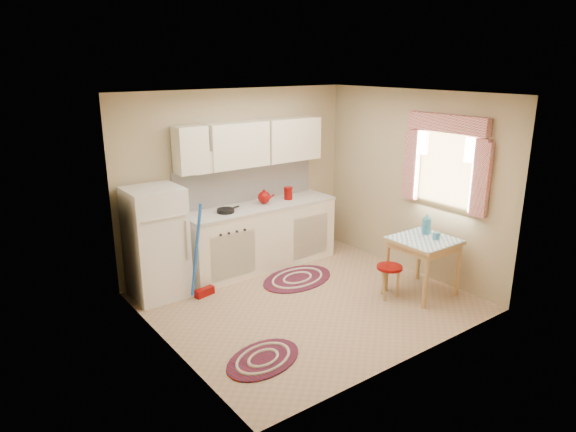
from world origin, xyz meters
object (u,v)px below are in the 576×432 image
at_px(base_cabinets, 261,237).
at_px(fridge, 156,243).
at_px(stool, 389,282).
at_px(table, 422,266).

bearing_deg(base_cabinets, fridge, -178.17).
xyz_separation_m(fridge, base_cabinets, (1.57, 0.05, -0.26)).
bearing_deg(stool, table, -18.76).
bearing_deg(fridge, stool, -37.59).
xyz_separation_m(fridge, table, (2.72, -1.91, -0.34)).
height_order(base_cabinets, table, base_cabinets).
bearing_deg(stool, base_cabinets, 111.54).
relative_size(fridge, base_cabinets, 0.62).
relative_size(base_cabinets, table, 3.12).
bearing_deg(base_cabinets, table, -59.52).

